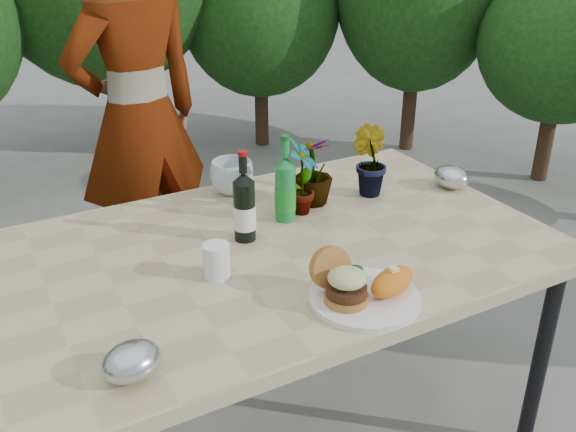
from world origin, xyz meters
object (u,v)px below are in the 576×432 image
patio_table (275,263)px  dinner_plate (364,298)px  wine_bottle (244,208)px  person (139,118)px

patio_table → dinner_plate: dinner_plate is taller
wine_bottle → person: bearing=78.4°
wine_bottle → person: 1.04m
dinner_plate → wine_bottle: (-0.12, 0.44, 0.09)m
patio_table → wine_bottle: wine_bottle is taller
dinner_plate → person: 1.49m
dinner_plate → person: size_ratio=0.17×
patio_table → dinner_plate: (0.06, -0.36, 0.06)m
dinner_plate → wine_bottle: bearing=105.3°
patio_table → person: person is taller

